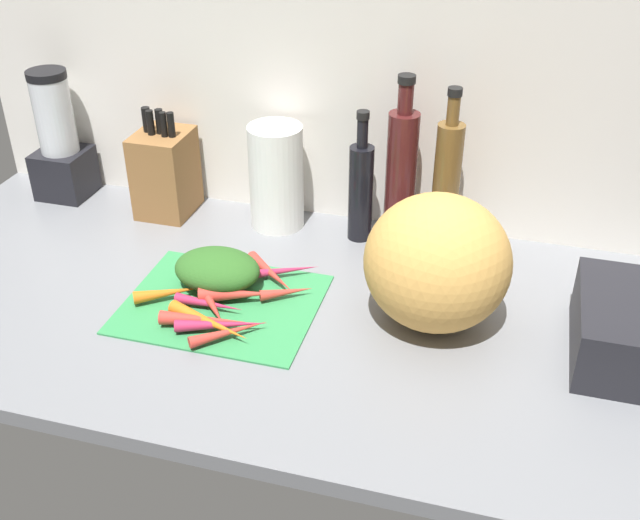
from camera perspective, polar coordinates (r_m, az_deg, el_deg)
ground_plane at (r=145.42cm, az=-2.27°, el=-3.84°), size 170.00×80.00×3.00cm
wall_back at (r=164.09cm, az=1.68°, el=12.87°), size 170.00×3.00×60.00cm
cutting_board at (r=145.36cm, az=-7.39°, el=-3.22°), size 36.22×29.72×0.80cm
carrot_0 at (r=135.30cm, az=-6.88°, el=-5.41°), size 12.31×11.04×2.14cm
carrot_1 at (r=142.89cm, az=-8.34°, el=-3.28°), size 13.47×2.43×2.11cm
carrot_2 at (r=144.71cm, az=-2.54°, el=-2.42°), size 9.92×7.03×2.14cm
carrot_3 at (r=143.01cm, az=-8.31°, el=-3.02°), size 12.12×13.68×3.03cm
carrot_4 at (r=143.83cm, az=-6.24°, el=-2.58°), size 14.72×7.49×3.23cm
carrot_5 at (r=146.92cm, az=-11.39°, el=-2.43°), size 12.13×8.85×2.51cm
carrot_6 at (r=150.14cm, az=-3.72°, el=-0.99°), size 13.22×11.60×2.50cm
carrot_7 at (r=137.11cm, az=-7.44°, el=-4.84°), size 16.37×7.51×2.30cm
carrot_8 at (r=138.42cm, az=-8.77°, el=-4.47°), size 16.12×5.53×2.68cm
carrot_9 at (r=137.70cm, az=-8.34°, el=-4.65°), size 17.41×7.92×2.65cm
carrot_10 at (r=150.77cm, az=-3.12°, el=-0.85°), size 15.49×9.78×2.32cm
carrot_greens_pile at (r=147.97cm, az=-7.74°, el=-0.71°), size 16.91×13.01×7.15cm
winter_squash at (r=134.90cm, az=8.79°, el=-0.21°), size 26.07×24.94×25.01cm
knife_block at (r=175.97cm, az=-11.56°, el=6.51°), size 11.58×13.51×24.69cm
blender_appliance at (r=189.16cm, az=-19.00°, el=8.29°), size 11.65×11.65×30.50cm
paper_towel_roll at (r=166.30cm, az=-3.31°, el=6.25°), size 11.86×11.86×23.25cm
bottle_0 at (r=160.92cm, az=3.08°, el=5.33°), size 5.24×5.24×28.91cm
bottle_1 at (r=159.84cm, az=6.11°, el=6.51°), size 6.49×6.49×36.32cm
bottle_2 at (r=158.50cm, az=9.47°, el=5.73°), size 5.61×5.61×34.88cm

